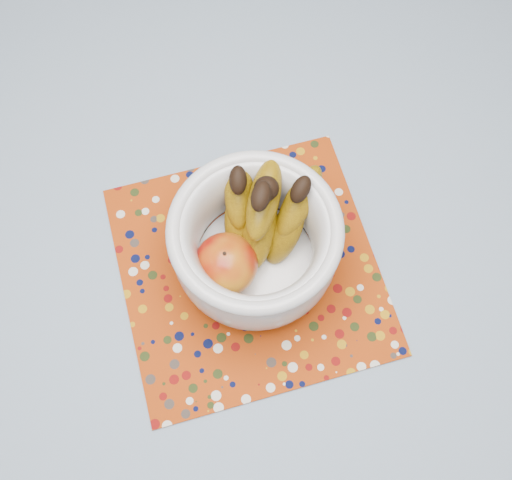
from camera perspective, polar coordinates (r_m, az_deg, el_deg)
table at (r=0.99m, az=-0.87°, el=-0.49°), size 1.20×1.20×0.75m
tablecloth at (r=0.92m, az=-0.94°, el=1.37°), size 1.32×1.32×0.01m
placemat at (r=0.89m, az=-0.67°, el=-2.79°), size 0.50×0.50×0.00m
fruit_bowl at (r=0.82m, az=0.13°, el=0.39°), size 0.23×0.25×0.19m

